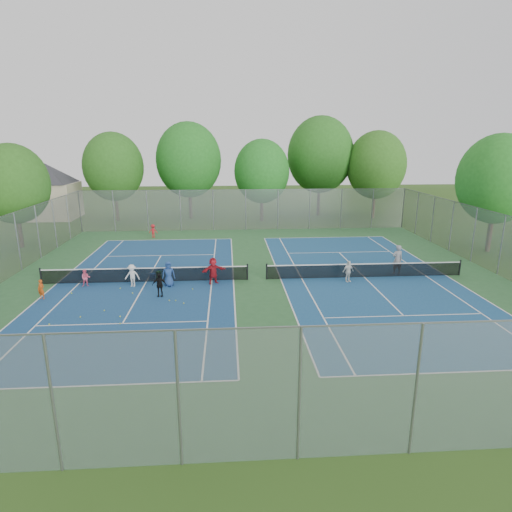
{
  "coord_description": "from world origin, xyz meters",
  "views": [
    {
      "loc": [
        -1.84,
        -25.95,
        8.57
      ],
      "look_at": [
        0.0,
        1.0,
        1.3
      ],
      "focal_mm": 30.0,
      "sensor_mm": 36.0,
      "label": 1
    }
  ],
  "objects_px": {
    "net_right": "(365,271)",
    "net_left": "(146,275)",
    "instructor": "(397,260)",
    "ball_hopper": "(159,276)",
    "ball_crate": "(152,276)"
  },
  "relations": [
    {
      "from": "net_right",
      "to": "ball_hopper",
      "type": "bearing_deg",
      "value": 178.16
    },
    {
      "from": "net_right",
      "to": "ball_crate",
      "type": "xyz_separation_m",
      "value": [
        -13.75,
        0.76,
        -0.3
      ]
    },
    {
      "from": "net_right",
      "to": "net_left",
      "type": "bearing_deg",
      "value": 180.0
    },
    {
      "from": "ball_crate",
      "to": "net_right",
      "type": "bearing_deg",
      "value": -3.16
    },
    {
      "from": "net_left",
      "to": "net_right",
      "type": "height_order",
      "value": "same"
    },
    {
      "from": "net_left",
      "to": "instructor",
      "type": "distance_m",
      "value": 16.38
    },
    {
      "from": "ball_crate",
      "to": "ball_hopper",
      "type": "height_order",
      "value": "ball_hopper"
    },
    {
      "from": "net_left",
      "to": "ball_crate",
      "type": "distance_m",
      "value": 0.85
    },
    {
      "from": "net_right",
      "to": "instructor",
      "type": "xyz_separation_m",
      "value": [
        2.36,
        0.61,
        0.53
      ]
    },
    {
      "from": "net_left",
      "to": "instructor",
      "type": "relative_size",
      "value": 6.5
    },
    {
      "from": "net_left",
      "to": "ball_hopper",
      "type": "bearing_deg",
      "value": 30.17
    },
    {
      "from": "net_left",
      "to": "ball_crate",
      "type": "relative_size",
      "value": 35.91
    },
    {
      "from": "net_left",
      "to": "ball_hopper",
      "type": "distance_m",
      "value": 0.87
    },
    {
      "from": "net_right",
      "to": "instructor",
      "type": "relative_size",
      "value": 6.5
    },
    {
      "from": "ball_hopper",
      "to": "instructor",
      "type": "xyz_separation_m",
      "value": [
        15.63,
        0.19,
        0.71
      ]
    }
  ]
}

